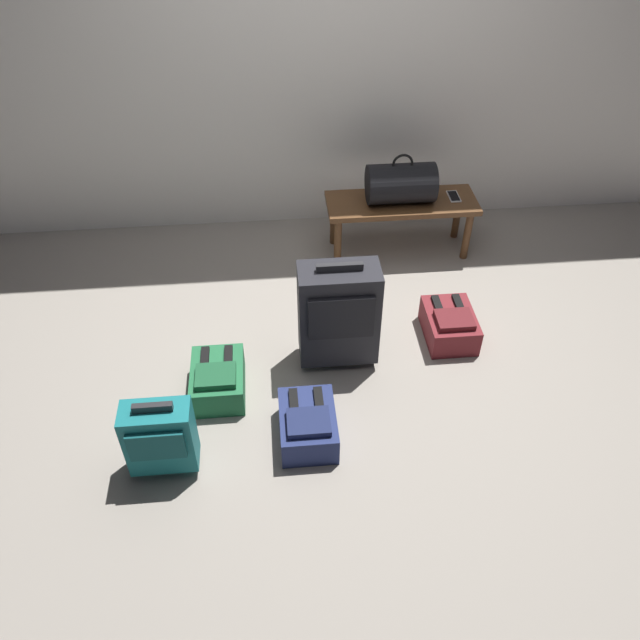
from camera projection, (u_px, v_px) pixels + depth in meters
The scene contains 10 objects.
ground_plane at pixel (353, 364), 3.62m from camera, with size 6.60×6.60×0.00m, color gray.
back_wall at pixel (327, 18), 3.89m from camera, with size 6.00×0.10×2.80m, color silver.
bench at pixel (401, 209), 4.25m from camera, with size 1.00×0.36×0.39m.
duffel_bag_black at pixel (401, 183), 4.12m from camera, with size 0.44×0.26×0.34m.
cell_phone at pixel (454, 196), 4.24m from camera, with size 0.07×0.14×0.01m.
suitcase_upright_charcoal at pixel (339, 314), 3.42m from camera, with size 0.43×0.25×0.68m.
suitcase_small_teal at pixel (160, 437), 2.94m from camera, with size 0.32×0.19×0.46m.
backpack_maroon at pixel (450, 325), 3.73m from camera, with size 0.28×0.38×0.21m.
backpack_navy at pixel (308, 425), 3.17m from camera, with size 0.28×0.38×0.21m.
backpack_green at pixel (218, 380), 3.40m from camera, with size 0.28×0.38×0.21m.
Camera 1 is at (-0.42, -2.52, 2.59)m, focal length 35.59 mm.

